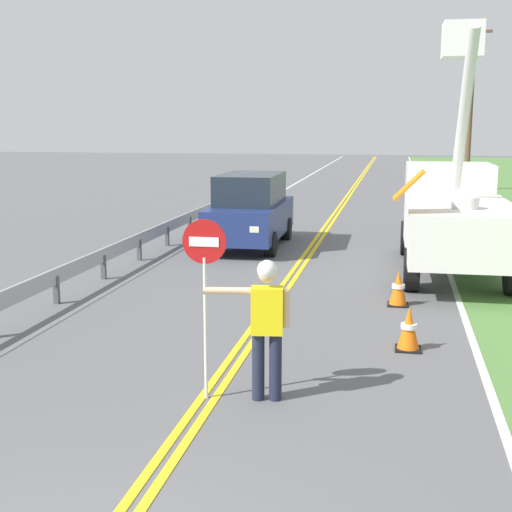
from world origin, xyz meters
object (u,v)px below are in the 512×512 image
Objects in this scene: utility_bucket_truck at (454,211)px; traffic_cone_lead at (409,329)px; traffic_cone_mid at (398,289)px; flagger_worker at (266,321)px; oncoming_suv_nearest at (251,210)px; stop_sign_paddle at (205,269)px; utility_pole_mid at (470,103)px.

utility_bucket_truck reaches higher than traffic_cone_lead.
traffic_cone_mid is (-1.28, -3.85, -1.09)m from utility_bucket_truck.
flagger_worker is 11.47m from oncoming_suv_nearest.
traffic_cone_lead is at bearing 53.01° from flagger_worker.
stop_sign_paddle is 9.87m from utility_bucket_truck.
traffic_cone_mid is at bearing -108.33° from utility_bucket_truck.
stop_sign_paddle reaches higher than flagger_worker.
flagger_worker is 9.51m from utility_bucket_truck.
flagger_worker is at bearing -108.03° from utility_bucket_truck.
oncoming_suv_nearest is at bearing 98.84° from stop_sign_paddle.
stop_sign_paddle is 31.46m from utility_pole_mid.
oncoming_suv_nearest is at bearing 116.32° from traffic_cone_lead.
utility_bucket_truck reaches higher than traffic_cone_mid.
utility_bucket_truck is 21.95m from utility_pole_mid.
utility_pole_mid is (6.01, 30.74, 2.87)m from stop_sign_paddle.
flagger_worker is 31.28m from utility_pole_mid.
stop_sign_paddle is 0.50× the size of oncoming_suv_nearest.
stop_sign_paddle reaches higher than traffic_cone_mid.
utility_bucket_truck is 6.80m from traffic_cone_lead.
flagger_worker is 3.11m from traffic_cone_lead.
utility_bucket_truck reaches higher than oncoming_suv_nearest.
utility_pole_mid reaches higher than utility_bucket_truck.
utility_pole_mid is 12.57× the size of traffic_cone_lead.
traffic_cone_lead is (-3.43, -28.22, -4.25)m from utility_pole_mid.
oncoming_suv_nearest is (-1.76, 11.30, -0.65)m from stop_sign_paddle.
utility_pole_mid is at bearing 68.22° from oncoming_suv_nearest.
traffic_cone_mid is (4.18, -6.01, -0.72)m from oncoming_suv_nearest.
oncoming_suv_nearest is 9.82m from traffic_cone_lead.
flagger_worker is at bearing -126.99° from traffic_cone_lead.
utility_bucket_truck reaches higher than stop_sign_paddle.
utility_bucket_truck is 0.78× the size of utility_pole_mid.
stop_sign_paddle is at bearing -101.06° from utility_pole_mid.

